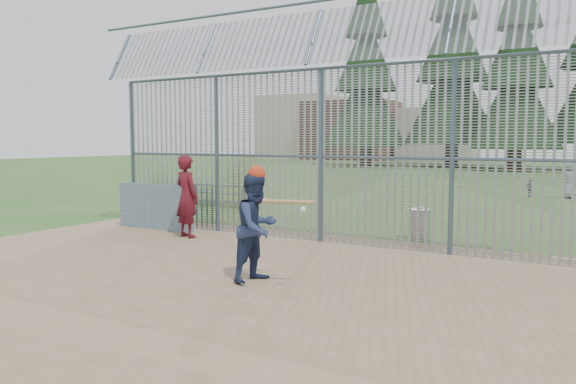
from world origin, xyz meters
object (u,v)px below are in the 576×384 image
Objects in this scene: trash_can at (420,224)px; bleacher at (217,194)px; dugout_wall at (155,207)px; onlooker at (187,196)px; batter at (257,227)px.

trash_can is 0.27× the size of bleacher.
dugout_wall is 1.66m from onlooker.
onlooker is 2.44× the size of trash_can.
trash_can reaches higher than bleacher.
bleacher is (-7.40, 8.60, -0.52)m from batter.
onlooker is (-3.82, 2.71, 0.09)m from batter.
dugout_wall is 1.25× the size of onlooker.
dugout_wall is at bearing -3.28° from onlooker.
batter is 11.36m from bleacher.
onlooker reaches higher than batter.
onlooker is at bearing -58.70° from bleacher.
onlooker reaches higher than bleacher.
trash_can is (6.49, 2.10, -0.24)m from dugout_wall.
bleacher is at bearing 50.45° from batter.
onlooker is 5.65m from trash_can.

